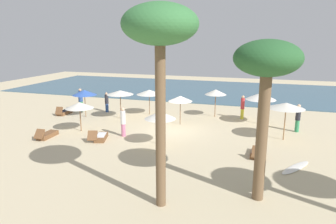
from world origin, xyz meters
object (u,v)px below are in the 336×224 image
(umbrella_1, at_px, (180,99))
(palm_3, at_px, (160,33))
(lounger_1, at_px, (257,152))
(person_0, at_px, (298,118))
(palm_1, at_px, (267,67))
(lounger_0, at_px, (100,137))
(umbrella_8, at_px, (216,92))
(umbrella_3, at_px, (261,96))
(umbrella_5, at_px, (286,106))
(umbrella_7, at_px, (160,115))
(lounger_2, at_px, (47,135))
(umbrella_2, at_px, (84,93))
(umbrella_6, at_px, (120,92))
(person_1, at_px, (81,100))
(person_2, at_px, (243,107))
(person_4, at_px, (107,102))
(person_3, at_px, (123,122))
(surfboard, at_px, (296,168))
(umbrella_4, at_px, (80,105))
(lounger_3, at_px, (64,112))
(umbrella_0, at_px, (149,92))

(umbrella_1, relative_size, palm_3, 0.29)
(lounger_1, xyz_separation_m, person_0, (2.39, 5.30, 0.80))
(umbrella_1, xyz_separation_m, palm_1, (5.76, -9.47, 3.24))
(lounger_0, bearing_deg, umbrella_8, 53.68)
(umbrella_3, distance_m, umbrella_5, 3.74)
(umbrella_7, bearing_deg, lounger_2, -172.93)
(umbrella_2, relative_size, umbrella_6, 0.98)
(lounger_1, bearing_deg, umbrella_5, 65.89)
(person_1, distance_m, person_2, 13.50)
(umbrella_6, distance_m, lounger_0, 5.64)
(lounger_0, distance_m, palm_3, 10.62)
(umbrella_3, height_order, lounger_0, umbrella_3)
(umbrella_1, height_order, lounger_2, umbrella_1)
(person_4, xyz_separation_m, palm_1, (12.73, -11.33, 4.30))
(umbrella_5, height_order, umbrella_8, umbrella_5)
(umbrella_3, bearing_deg, lounger_2, -149.55)
(umbrella_5, bearing_deg, umbrella_8, 137.94)
(lounger_1, height_order, person_3, person_3)
(umbrella_5, height_order, surfboard, umbrella_5)
(umbrella_2, xyz_separation_m, person_2, (11.96, 3.08, -1.01))
(umbrella_4, distance_m, lounger_2, 2.80)
(person_3, bearing_deg, umbrella_3, 34.96)
(umbrella_4, relative_size, palm_1, 0.32)
(lounger_1, distance_m, palm_3, 9.42)
(surfboard, bearing_deg, umbrella_1, 141.61)
(umbrella_5, xyz_separation_m, lounger_0, (-10.83, -3.43, -1.98))
(umbrella_8, relative_size, lounger_1, 1.29)
(person_0, bearing_deg, lounger_3, -178.37)
(umbrella_6, xyz_separation_m, palm_1, (10.67, -9.78, 3.11))
(lounger_1, bearing_deg, palm_3, -117.54)
(surfboard, bearing_deg, umbrella_6, 153.33)
(palm_3, xyz_separation_m, surfboard, (5.15, 5.16, -6.30))
(umbrella_4, bearing_deg, umbrella_8, 39.91)
(lounger_1, height_order, lounger_2, lounger_1)
(lounger_1, bearing_deg, umbrella_4, 174.65)
(lounger_3, bearing_deg, umbrella_0, 16.99)
(umbrella_8, distance_m, person_4, 9.16)
(umbrella_7, relative_size, person_3, 1.07)
(person_3, relative_size, palm_1, 0.31)
(umbrella_0, xyz_separation_m, umbrella_5, (10.24, -3.59, 0.29))
(umbrella_0, bearing_deg, person_1, -173.92)
(umbrella_2, relative_size, lounger_3, 1.32)
(umbrella_5, height_order, person_3, umbrella_5)
(lounger_3, xyz_separation_m, person_1, (0.71, 1.42, 0.81))
(person_1, bearing_deg, umbrella_6, -15.08)
(umbrella_1, bearing_deg, lounger_1, -40.27)
(umbrella_0, height_order, umbrella_5, umbrella_5)
(umbrella_3, relative_size, umbrella_7, 1.14)
(umbrella_8, height_order, lounger_1, umbrella_8)
(lounger_3, height_order, person_1, person_1)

